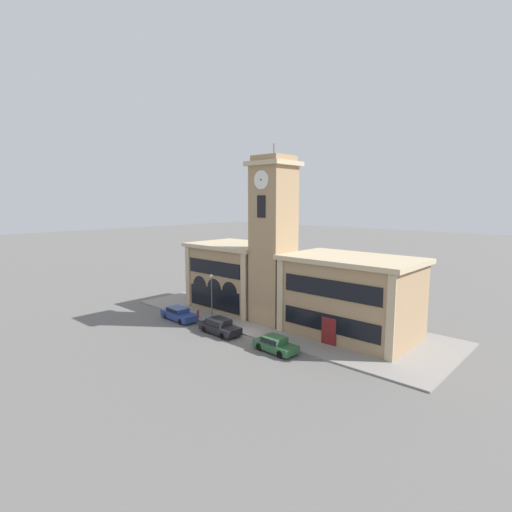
{
  "coord_description": "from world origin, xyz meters",
  "views": [
    {
      "loc": [
        26.73,
        -26.9,
        13.04
      ],
      "look_at": [
        -0.76,
        3.16,
        7.39
      ],
      "focal_mm": 28.0,
      "sensor_mm": 36.0,
      "label": 1
    }
  ],
  "objects": [
    {
      "name": "fire_hydrant",
      "position": [
        -7.18,
        0.59,
        0.57
      ],
      "size": [
        0.22,
        0.22,
        0.87
      ],
      "color": "red",
      "rests_on": "sidewalk_kerb"
    },
    {
      "name": "clock_tower",
      "position": [
        -0.0,
        5.03,
        8.86
      ],
      "size": [
        4.44,
        4.44,
        18.8
      ],
      "color": "#9E7F5B",
      "rests_on": "ground_plane"
    },
    {
      "name": "sidewalk_kerb",
      "position": [
        0.0,
        6.3,
        0.07
      ],
      "size": [
        36.42,
        12.59,
        0.15
      ],
      "color": "gray",
      "rests_on": "ground_plane"
    },
    {
      "name": "town_hall_left_wing",
      "position": [
        -7.31,
        6.84,
        3.99
      ],
      "size": [
        10.99,
        8.13,
        7.93
      ],
      "color": "#9E7F5B",
      "rests_on": "ground_plane"
    },
    {
      "name": "ground_plane",
      "position": [
        0.0,
        0.0,
        0.0
      ],
      "size": [
        300.0,
        300.0,
        0.0
      ],
      "primitive_type": "plane",
      "color": "#605E5B"
    },
    {
      "name": "parked_car_near",
      "position": [
        -8.32,
        -1.21,
        0.72
      ],
      "size": [
        4.89,
        2.02,
        1.39
      ],
      "rotation": [
        0.0,
        0.0,
        -0.06
      ],
      "color": "navy",
      "rests_on": "ground_plane"
    },
    {
      "name": "street_lamp",
      "position": [
        -4.98,
        0.73,
        3.57
      ],
      "size": [
        0.36,
        0.36,
        5.13
      ],
      "color": "#4C4C51",
      "rests_on": "sidewalk_kerb"
    },
    {
      "name": "parked_car_far",
      "position": [
        5.5,
        -1.21,
        0.7
      ],
      "size": [
        4.11,
        1.96,
        1.34
      ],
      "rotation": [
        0.0,
        0.0,
        -0.06
      ],
      "color": "#285633",
      "rests_on": "ground_plane"
    },
    {
      "name": "parked_car_mid",
      "position": [
        -1.63,
        -1.21,
        0.76
      ],
      "size": [
        4.67,
        2.15,
        1.47
      ],
      "rotation": [
        0.0,
        0.0,
        -0.06
      ],
      "color": "black",
      "rests_on": "ground_plane"
    },
    {
      "name": "town_hall_right_wing",
      "position": [
        8.19,
        6.85,
        3.92
      ],
      "size": [
        12.74,
        8.13,
        7.78
      ],
      "color": "#9E7F5B",
      "rests_on": "ground_plane"
    }
  ]
}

